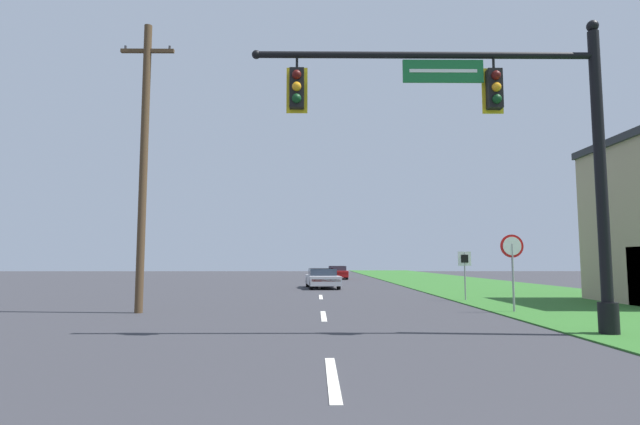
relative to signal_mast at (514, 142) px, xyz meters
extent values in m
cube|color=#2D6626|center=(6.10, 19.98, -4.42)|extent=(10.00, 110.00, 0.04)
cube|color=silver|center=(-4.40, -4.02, -4.44)|extent=(0.16, 2.80, 0.01)
cube|color=silver|center=(-4.40, 3.98, -4.44)|extent=(0.16, 2.80, 0.01)
cube|color=silver|center=(-4.40, 11.98, -4.44)|extent=(0.16, 2.80, 0.01)
cube|color=silver|center=(-4.40, 19.98, -4.44)|extent=(0.16, 2.80, 0.01)
cube|color=silver|center=(-4.40, 27.98, -4.44)|extent=(0.16, 2.80, 0.01)
cube|color=black|center=(7.15, 6.80, -3.34)|extent=(0.10, 1.20, 2.20)
cylinder|color=black|center=(2.00, 0.00, -4.05)|extent=(0.44, 0.44, 0.70)
cylinder|color=black|center=(2.00, 0.00, -0.85)|extent=(0.26, 0.26, 7.11)
sphere|color=black|center=(2.00, 0.00, 2.85)|extent=(0.28, 0.28, 0.28)
cylinder|color=black|center=(-2.03, 0.00, 2.11)|extent=(8.06, 0.16, 0.16)
sphere|color=black|center=(-6.05, 0.00, 2.11)|extent=(0.21, 0.21, 0.21)
cube|color=#196B33|center=(-1.62, 0.00, 1.71)|extent=(1.91, 0.06, 0.55)
cube|color=white|center=(-1.62, -0.03, 1.71)|extent=(1.60, 0.01, 0.08)
cylinder|color=black|center=(-5.09, 0.00, 1.93)|extent=(0.06, 0.06, 0.35)
cube|color=yellow|center=(-5.09, 0.14, 1.28)|extent=(0.50, 0.03, 1.11)
cube|color=black|center=(-5.09, 0.00, 1.28)|extent=(0.34, 0.24, 0.95)
sphere|color=#4C0F0C|center=(-5.09, -0.14, 1.57)|extent=(0.22, 0.22, 0.22)
sphere|color=orange|center=(-5.09, -0.14, 1.28)|extent=(0.22, 0.22, 0.22)
sphere|color=#0F3D19|center=(-5.09, -0.14, 1.00)|extent=(0.22, 0.22, 0.22)
cylinder|color=black|center=(-0.41, 0.00, 1.93)|extent=(0.06, 0.06, 0.35)
cube|color=yellow|center=(-0.41, 0.14, 1.28)|extent=(0.50, 0.03, 1.11)
cube|color=black|center=(-0.41, 0.00, 1.28)|extent=(0.34, 0.24, 0.95)
sphere|color=#4C0F0C|center=(-0.41, -0.14, 1.57)|extent=(0.22, 0.22, 0.22)
sphere|color=orange|center=(-0.41, -0.14, 1.28)|extent=(0.22, 0.22, 0.22)
sphere|color=#0F3D19|center=(-0.41, -0.14, 1.00)|extent=(0.22, 0.22, 0.22)
cylinder|color=black|center=(-3.56, 21.36, -4.12)|extent=(0.22, 0.64, 0.64)
cylinder|color=black|center=(-5.15, 21.22, -4.12)|extent=(0.22, 0.64, 0.64)
cylinder|color=black|center=(-3.29, 18.10, -4.12)|extent=(0.22, 0.64, 0.64)
cylinder|color=black|center=(-4.88, 17.97, -4.12)|extent=(0.22, 0.64, 0.64)
cube|color=#B7B7BC|center=(-4.22, 19.66, -3.94)|extent=(2.20, 4.80, 0.55)
cube|color=#283342|center=(-4.23, 19.78, -3.46)|extent=(1.76, 2.09, 0.42)
cube|color=#B7B7BC|center=(-4.23, 19.78, -3.28)|extent=(1.72, 2.05, 0.06)
cube|color=#B71414|center=(-4.03, 17.37, -3.88)|extent=(1.67, 0.20, 0.14)
cylinder|color=black|center=(-1.84, 36.63, -4.12)|extent=(0.22, 0.64, 0.64)
cylinder|color=black|center=(-3.44, 36.63, -4.12)|extent=(0.22, 0.64, 0.64)
cylinder|color=black|center=(-1.84, 33.51, -4.12)|extent=(0.22, 0.64, 0.64)
cylinder|color=black|center=(-3.44, 33.51, -4.12)|extent=(0.22, 0.64, 0.64)
cube|color=#AD1414|center=(-2.64, 35.07, -3.94)|extent=(1.82, 4.51, 0.55)
cube|color=#283342|center=(-2.64, 35.18, -3.46)|extent=(1.60, 1.90, 0.42)
cube|color=#AD1414|center=(-2.64, 35.18, -3.28)|extent=(1.57, 1.86, 0.06)
cube|color=#B71414|center=(-2.64, 32.84, -3.88)|extent=(1.67, 0.06, 0.14)
cylinder|color=gray|center=(1.83, 4.98, -3.30)|extent=(0.07, 0.07, 2.20)
cylinder|color=red|center=(1.83, 4.98, -2.28)|extent=(0.76, 0.04, 0.76)
cylinder|color=white|center=(1.83, 4.96, -2.28)|extent=(0.61, 0.01, 0.61)
cylinder|color=gray|center=(1.66, 9.71, -3.40)|extent=(0.06, 0.06, 2.00)
cube|color=white|center=(1.66, 9.71, -2.67)|extent=(0.55, 0.04, 0.60)
cube|color=black|center=(1.66, 9.69, -2.67)|extent=(0.31, 0.01, 0.34)
cylinder|color=#4C3823|center=(-10.37, 4.99, 0.41)|extent=(0.26, 0.26, 9.69)
cube|color=#4C3823|center=(-10.37, 4.99, 4.35)|extent=(1.80, 0.12, 0.12)
cylinder|color=#333338|center=(-11.12, 4.99, 4.47)|extent=(0.08, 0.08, 0.12)
cylinder|color=#333338|center=(-9.62, 4.99, 4.47)|extent=(0.08, 0.08, 0.12)
camera|label=1|loc=(-4.64, -11.40, -2.76)|focal=28.00mm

